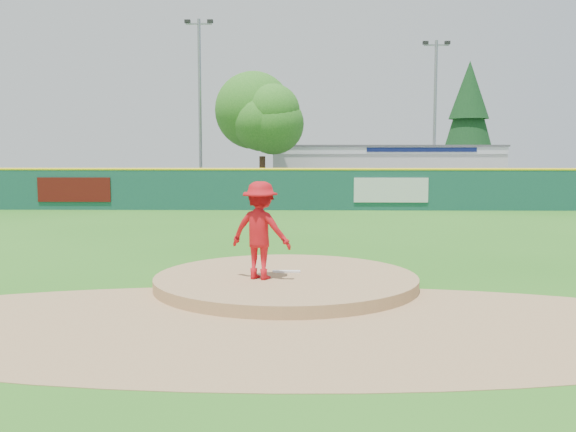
{
  "coord_description": "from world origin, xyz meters",
  "views": [
    {
      "loc": [
        0.31,
        -13.26,
        2.81
      ],
      "look_at": [
        0.0,
        2.0,
        1.3
      ],
      "focal_mm": 40.0,
      "sensor_mm": 36.0,
      "label": 1
    }
  ],
  "objects_px": {
    "pool_building_grp": "(382,169)",
    "conifer_tree": "(469,116)",
    "van": "(399,192)",
    "light_pole_right": "(435,110)",
    "light_pole_left": "(200,100)",
    "deciduous_tree": "(262,123)",
    "playground_slide": "(106,187)",
    "pitcher": "(260,230)"
  },
  "relations": [
    {
      "from": "deciduous_tree",
      "to": "light_pole_right",
      "type": "relative_size",
      "value": 0.74
    },
    {
      "from": "van",
      "to": "pool_building_grp",
      "type": "relative_size",
      "value": 0.32
    },
    {
      "from": "playground_slide",
      "to": "light_pole_right",
      "type": "xyz_separation_m",
      "value": [
        20.03,
        5.27,
        4.73
      ]
    },
    {
      "from": "light_pole_left",
      "to": "light_pole_right",
      "type": "height_order",
      "value": "light_pole_left"
    },
    {
      "from": "light_pole_left",
      "to": "conifer_tree",
      "type": "bearing_deg",
      "value": 25.35
    },
    {
      "from": "pitcher",
      "to": "deciduous_tree",
      "type": "distance_m",
      "value": 25.64
    },
    {
      "from": "deciduous_tree",
      "to": "light_pole_right",
      "type": "bearing_deg",
      "value": 19.98
    },
    {
      "from": "van",
      "to": "light_pole_right",
      "type": "distance_m",
      "value": 9.62
    },
    {
      "from": "pitcher",
      "to": "pool_building_grp",
      "type": "relative_size",
      "value": 0.13
    },
    {
      "from": "deciduous_tree",
      "to": "light_pole_right",
      "type": "xyz_separation_m",
      "value": [
        11.0,
        4.0,
        0.99
      ]
    },
    {
      "from": "playground_slide",
      "to": "deciduous_tree",
      "type": "relative_size",
      "value": 0.39
    },
    {
      "from": "van",
      "to": "deciduous_tree",
      "type": "bearing_deg",
      "value": 64.69
    },
    {
      "from": "pitcher",
      "to": "van",
      "type": "height_order",
      "value": "pitcher"
    },
    {
      "from": "pool_building_grp",
      "to": "deciduous_tree",
      "type": "distance_m",
      "value": 11.01
    },
    {
      "from": "pool_building_grp",
      "to": "light_pole_left",
      "type": "bearing_deg",
      "value": -157.4
    },
    {
      "from": "playground_slide",
      "to": "light_pole_right",
      "type": "relative_size",
      "value": 0.29
    },
    {
      "from": "van",
      "to": "playground_slide",
      "type": "distance_m",
      "value": 16.79
    },
    {
      "from": "van",
      "to": "conifer_tree",
      "type": "distance_m",
      "value": 17.05
    },
    {
      "from": "conifer_tree",
      "to": "light_pole_left",
      "type": "relative_size",
      "value": 0.86
    },
    {
      "from": "pitcher",
      "to": "conifer_tree",
      "type": "relative_size",
      "value": 0.21
    },
    {
      "from": "van",
      "to": "pitcher",
      "type": "bearing_deg",
      "value": 164.26
    },
    {
      "from": "pool_building_grp",
      "to": "deciduous_tree",
      "type": "xyz_separation_m",
      "value": [
        -8.0,
        -6.99,
        2.89
      ]
    },
    {
      "from": "pool_building_grp",
      "to": "conifer_tree",
      "type": "bearing_deg",
      "value": 29.78
    },
    {
      "from": "playground_slide",
      "to": "conifer_tree",
      "type": "bearing_deg",
      "value": 27.06
    },
    {
      "from": "pitcher",
      "to": "conifer_tree",
      "type": "bearing_deg",
      "value": -88.49
    },
    {
      "from": "pitcher",
      "to": "van",
      "type": "distance_m",
      "value": 22.64
    },
    {
      "from": "light_pole_left",
      "to": "light_pole_right",
      "type": "relative_size",
      "value": 1.1
    },
    {
      "from": "conifer_tree",
      "to": "light_pole_right",
      "type": "height_order",
      "value": "light_pole_right"
    },
    {
      "from": "pool_building_grp",
      "to": "light_pole_right",
      "type": "relative_size",
      "value": 1.52
    },
    {
      "from": "pitcher",
      "to": "light_pole_right",
      "type": "relative_size",
      "value": 0.2
    },
    {
      "from": "pool_building_grp",
      "to": "light_pole_right",
      "type": "xyz_separation_m",
      "value": [
        3.0,
        -2.99,
        3.88
      ]
    },
    {
      "from": "light_pole_right",
      "to": "playground_slide",
      "type": "bearing_deg",
      "value": -165.25
    },
    {
      "from": "conifer_tree",
      "to": "light_pole_right",
      "type": "xyz_separation_m",
      "value": [
        -4.0,
        -7.0,
        0.0
      ]
    },
    {
      "from": "pitcher",
      "to": "conifer_tree",
      "type": "xyz_separation_m",
      "value": [
        13.51,
        36.38,
        4.3
      ]
    },
    {
      "from": "pitcher",
      "to": "light_pole_right",
      "type": "xyz_separation_m",
      "value": [
        9.51,
        29.38,
        4.3
      ]
    },
    {
      "from": "van",
      "to": "light_pole_left",
      "type": "xyz_separation_m",
      "value": [
        -11.6,
        5.58,
        5.35
      ]
    },
    {
      "from": "pitcher",
      "to": "playground_slide",
      "type": "xyz_separation_m",
      "value": [
        -10.52,
        24.1,
        -0.43
      ]
    },
    {
      "from": "deciduous_tree",
      "to": "conifer_tree",
      "type": "height_order",
      "value": "conifer_tree"
    },
    {
      "from": "deciduous_tree",
      "to": "conifer_tree",
      "type": "distance_m",
      "value": 18.63
    },
    {
      "from": "deciduous_tree",
      "to": "light_pole_right",
      "type": "distance_m",
      "value": 11.75
    },
    {
      "from": "conifer_tree",
      "to": "light_pole_left",
      "type": "xyz_separation_m",
      "value": [
        -19.0,
        -9.0,
        0.51
      ]
    },
    {
      "from": "van",
      "to": "conifer_tree",
      "type": "relative_size",
      "value": 0.52
    }
  ]
}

